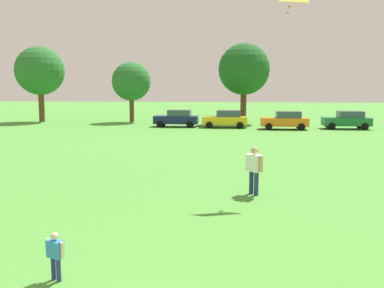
# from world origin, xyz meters

# --- Properties ---
(ground_plane) EXTENTS (160.00, 160.00, 0.00)m
(ground_plane) POSITION_xyz_m (0.00, 30.00, 0.00)
(ground_plane) COLOR #4C9338
(child_kite_flyer) EXTENTS (0.44, 0.30, 0.99)m
(child_kite_flyer) POSITION_xyz_m (-2.16, 2.77, 0.59)
(child_kite_flyer) COLOR navy
(child_kite_flyer) RESTS_ON ground
(adult_bystander) EXTENTS (0.61, 0.64, 1.73)m
(adult_bystander) POSITION_xyz_m (1.91, 9.97, 1.03)
(adult_bystander) COLOR navy
(adult_bystander) RESTS_ON ground
(parked_car_navy_0) EXTENTS (4.30, 2.02, 1.68)m
(parked_car_navy_0) POSITION_xyz_m (-4.88, 35.58, 0.86)
(parked_car_navy_0) COLOR #141E4C
(parked_car_navy_0) RESTS_ON ground
(parked_car_yellow_1) EXTENTS (4.30, 2.02, 1.68)m
(parked_car_yellow_1) POSITION_xyz_m (-0.03, 35.31, 0.86)
(parked_car_yellow_1) COLOR yellow
(parked_car_yellow_1) RESTS_ON ground
(parked_car_orange_2) EXTENTS (4.30, 2.02, 1.68)m
(parked_car_orange_2) POSITION_xyz_m (5.52, 34.26, 0.86)
(parked_car_orange_2) COLOR orange
(parked_car_orange_2) RESTS_ON ground
(parked_car_green_3) EXTENTS (4.30, 2.02, 1.68)m
(parked_car_green_3) POSITION_xyz_m (11.33, 35.31, 0.86)
(parked_car_green_3) COLOR #196B38
(parked_car_green_3) RESTS_ON ground
(tree_far_left) EXTENTS (5.43, 5.43, 8.46)m
(tree_far_left) POSITION_xyz_m (-21.13, 39.87, 5.71)
(tree_far_left) COLOR brown
(tree_far_left) RESTS_ON ground
(tree_center) EXTENTS (4.31, 4.31, 6.71)m
(tree_center) POSITION_xyz_m (-10.81, 40.60, 4.53)
(tree_center) COLOR brown
(tree_center) RESTS_ON ground
(tree_far_right) EXTENTS (5.51, 5.51, 8.58)m
(tree_far_right) POSITION_xyz_m (1.66, 40.49, 5.79)
(tree_far_right) COLOR brown
(tree_far_right) RESTS_ON ground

